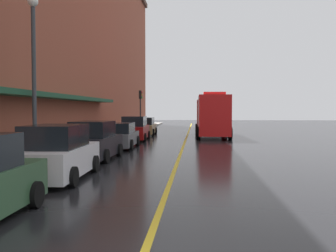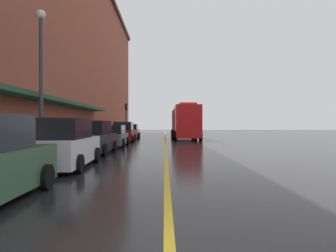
# 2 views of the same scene
# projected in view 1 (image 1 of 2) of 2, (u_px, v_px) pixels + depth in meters

# --- Properties ---
(ground_plane) EXTENTS (112.00, 112.00, 0.00)m
(ground_plane) POSITION_uv_depth(u_px,v_px,m) (186.00, 140.00, 29.71)
(ground_plane) COLOR black
(sidewalk_left) EXTENTS (2.40, 70.00, 0.15)m
(sidewalk_left) POSITION_uv_depth(u_px,v_px,m) (108.00, 138.00, 30.17)
(sidewalk_left) COLOR #ADA8A0
(sidewalk_left) RESTS_ON ground
(lane_center_stripe) EXTENTS (0.16, 70.00, 0.01)m
(lane_center_stripe) POSITION_uv_depth(u_px,v_px,m) (186.00, 140.00, 29.71)
(lane_center_stripe) COLOR gold
(lane_center_stripe) RESTS_ON ground
(brick_building_left) EXTENTS (13.50, 64.00, 19.19)m
(brick_building_left) POSITION_uv_depth(u_px,v_px,m) (11.00, 16.00, 29.32)
(brick_building_left) COLOR brown
(brick_building_left) RESTS_ON ground
(parked_car_1) EXTENTS (2.17, 4.52, 1.86)m
(parked_car_1) POSITION_uv_depth(u_px,v_px,m) (57.00, 154.00, 12.88)
(parked_car_1) COLOR silver
(parked_car_1) RESTS_ON ground
(parked_car_2) EXTENTS (2.14, 4.21, 1.83)m
(parked_car_2) POSITION_uv_depth(u_px,v_px,m) (94.00, 142.00, 17.97)
(parked_car_2) COLOR black
(parked_car_2) RESTS_ON ground
(parked_car_3) EXTENTS (2.17, 4.74, 1.57)m
(parked_car_3) POSITION_uv_depth(u_px,v_px,m) (119.00, 136.00, 23.38)
(parked_car_3) COLOR #595B60
(parked_car_3) RESTS_ON ground
(parked_car_4) EXTENTS (2.15, 4.85, 1.86)m
(parked_car_4) POSITION_uv_depth(u_px,v_px,m) (135.00, 129.00, 29.23)
(parked_car_4) COLOR maroon
(parked_car_4) RESTS_ON ground
(parked_car_5) EXTENTS (2.18, 4.92, 1.64)m
(parked_car_5) POSITION_uv_depth(u_px,v_px,m) (144.00, 127.00, 35.35)
(parked_car_5) COLOR #A5844C
(parked_car_5) RESTS_ON ground
(fire_truck) EXTENTS (2.94, 9.05, 3.77)m
(fire_truck) POSITION_uv_depth(u_px,v_px,m) (212.00, 116.00, 33.10)
(fire_truck) COLOR red
(fire_truck) RESTS_ON ground
(parking_meter_0) EXTENTS (0.14, 0.18, 1.33)m
(parking_meter_0) POSITION_uv_depth(u_px,v_px,m) (0.00, 151.00, 11.93)
(parking_meter_0) COLOR #4C4C51
(parking_meter_0) RESTS_ON sidewalk_left
(parking_meter_1) EXTENTS (0.14, 0.18, 1.33)m
(parking_meter_1) POSITION_uv_depth(u_px,v_px,m) (43.00, 142.00, 15.30)
(parking_meter_1) COLOR #4C4C51
(parking_meter_1) RESTS_ON sidewalk_left
(parking_meter_2) EXTENTS (0.14, 0.18, 1.33)m
(parking_meter_2) POSITION_uv_depth(u_px,v_px,m) (84.00, 133.00, 20.84)
(parking_meter_2) COLOR #4C4C51
(parking_meter_2) RESTS_ON sidewalk_left
(street_lamp_left) EXTENTS (0.44, 0.44, 6.94)m
(street_lamp_left) POSITION_uv_depth(u_px,v_px,m) (34.00, 61.00, 15.79)
(street_lamp_left) COLOR #33383D
(street_lamp_left) RESTS_ON sidewalk_left
(traffic_light_near) EXTENTS (0.38, 0.36, 4.30)m
(traffic_light_near) POSITION_uv_depth(u_px,v_px,m) (140.00, 102.00, 41.33)
(traffic_light_near) COLOR #232326
(traffic_light_near) RESTS_ON sidewalk_left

